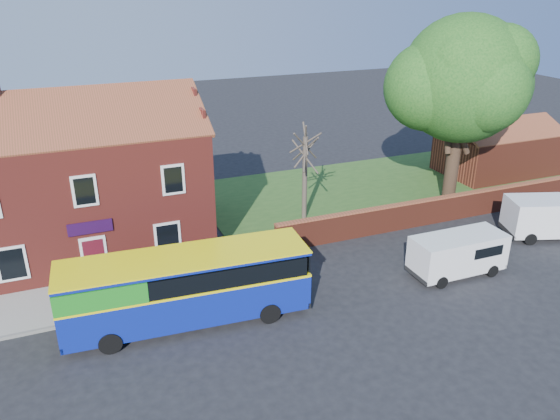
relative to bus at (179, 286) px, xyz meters
name	(u,v)px	position (x,y,z in m)	size (l,w,h in m)	color
ground	(292,334)	(4.02, -2.53, -1.75)	(120.00, 120.00, 0.00)	black
pavement	(101,297)	(-2.98, 3.22, -1.69)	(18.00, 3.50, 0.12)	gray
kerb	(105,317)	(-2.98, 1.47, -1.68)	(18.00, 0.15, 0.14)	slate
grass_strip	(391,187)	(17.02, 10.47, -1.73)	(26.00, 12.00, 0.04)	#426B28
shop_building	(82,186)	(-3.00, 8.97, 1.66)	(12.30, 8.13, 10.50)	maroon
boundary_wall	(447,208)	(17.02, 4.47, -0.94)	(22.00, 0.38, 1.60)	maroon
outbuilding	(497,151)	(26.02, 10.47, -0.14)	(8.20, 5.06, 4.17)	maroon
bus	(179,286)	(0.00, 0.00, 0.00)	(10.24, 3.18, 3.08)	navy
van_near	(458,253)	(13.40, -0.96, -0.61)	(4.66, 1.98, 2.04)	white
van_far	(554,216)	(21.09, 0.49, -0.49)	(5.52, 3.59, 2.25)	white
large_tree	(462,83)	(19.06, 7.05, 5.88)	(9.55, 7.56, 11.65)	black
bare_tree	(305,174)	(9.24, 7.92, 1.10)	(2.08, 2.48, 5.55)	#4C4238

